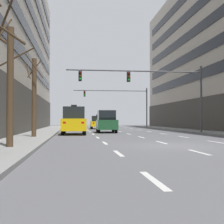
{
  "coord_description": "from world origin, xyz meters",
  "views": [
    {
      "loc": [
        -4.61,
        -14.12,
        1.21
      ],
      "look_at": [
        -0.59,
        18.9,
        2.04
      ],
      "focal_mm": 49.86,
      "sensor_mm": 36.0,
      "label": 1
    }
  ],
  "objects_px": {
    "taxi_driving_2": "(74,121)",
    "traffic_signal_0": "(152,83)",
    "street_tree_2": "(34,96)",
    "car_driving_1": "(106,122)",
    "traffic_signal_1": "(123,99)",
    "taxi_driving_0": "(98,122)",
    "street_tree_1": "(10,83)"
  },
  "relations": [
    {
      "from": "street_tree_2",
      "to": "taxi_driving_0",
      "type": "bearing_deg",
      "value": 74.8
    },
    {
      "from": "car_driving_1",
      "to": "traffic_signal_0",
      "type": "bearing_deg",
      "value": -41.13
    },
    {
      "from": "taxi_driving_2",
      "to": "car_driving_1",
      "type": "bearing_deg",
      "value": 48.42
    },
    {
      "from": "taxi_driving_2",
      "to": "traffic_signal_0",
      "type": "xyz_separation_m",
      "value": [
        6.67,
        0.27,
        3.23
      ]
    },
    {
      "from": "traffic_signal_0",
      "to": "street_tree_1",
      "type": "xyz_separation_m",
      "value": [
        -9.22,
        -13.29,
        -1.67
      ]
    },
    {
      "from": "traffic_signal_1",
      "to": "taxi_driving_2",
      "type": "bearing_deg",
      "value": -109.43
    },
    {
      "from": "taxi_driving_0",
      "to": "traffic_signal_1",
      "type": "relative_size",
      "value": 0.41
    },
    {
      "from": "car_driving_1",
      "to": "traffic_signal_1",
      "type": "height_order",
      "value": "traffic_signal_1"
    },
    {
      "from": "taxi_driving_0",
      "to": "traffic_signal_0",
      "type": "distance_m",
      "value": 15.78
    },
    {
      "from": "car_driving_1",
      "to": "street_tree_2",
      "type": "xyz_separation_m",
      "value": [
        -5.57,
        -9.05,
        1.69
      ]
    },
    {
      "from": "traffic_signal_1",
      "to": "street_tree_1",
      "type": "relative_size",
      "value": 2.14
    },
    {
      "from": "traffic_signal_0",
      "to": "street_tree_1",
      "type": "height_order",
      "value": "traffic_signal_0"
    },
    {
      "from": "taxi_driving_2",
      "to": "traffic_signal_1",
      "type": "distance_m",
      "value": 22.39
    },
    {
      "from": "traffic_signal_1",
      "to": "street_tree_1",
      "type": "xyz_separation_m",
      "value": [
        -9.91,
        -33.9,
        -1.71
      ]
    },
    {
      "from": "taxi_driving_0",
      "to": "car_driving_1",
      "type": "relative_size",
      "value": 1.06
    },
    {
      "from": "street_tree_1",
      "to": "traffic_signal_0",
      "type": "bearing_deg",
      "value": 55.24
    },
    {
      "from": "taxi_driving_2",
      "to": "street_tree_2",
      "type": "height_order",
      "value": "street_tree_2"
    },
    {
      "from": "traffic_signal_0",
      "to": "traffic_signal_1",
      "type": "height_order",
      "value": "traffic_signal_1"
    },
    {
      "from": "car_driving_1",
      "to": "street_tree_2",
      "type": "distance_m",
      "value": 10.76
    },
    {
      "from": "car_driving_1",
      "to": "traffic_signal_0",
      "type": "xyz_separation_m",
      "value": [
        3.62,
        -3.17,
        3.32
      ]
    },
    {
      "from": "traffic_signal_0",
      "to": "traffic_signal_1",
      "type": "xyz_separation_m",
      "value": [
        0.69,
        20.61,
        0.04
      ]
    },
    {
      "from": "street_tree_1",
      "to": "street_tree_2",
      "type": "xyz_separation_m",
      "value": [
        0.03,
        7.4,
        0.03
      ]
    },
    {
      "from": "taxi_driving_2",
      "to": "traffic_signal_1",
      "type": "height_order",
      "value": "traffic_signal_1"
    },
    {
      "from": "traffic_signal_1",
      "to": "street_tree_1",
      "type": "bearing_deg",
      "value": -106.3
    },
    {
      "from": "taxi_driving_2",
      "to": "traffic_signal_1",
      "type": "xyz_separation_m",
      "value": [
        7.37,
        20.89,
        3.28
      ]
    },
    {
      "from": "traffic_signal_0",
      "to": "car_driving_1",
      "type": "bearing_deg",
      "value": 138.87
    },
    {
      "from": "traffic_signal_0",
      "to": "traffic_signal_1",
      "type": "distance_m",
      "value": 20.62
    },
    {
      "from": "taxi_driving_0",
      "to": "car_driving_1",
      "type": "height_order",
      "value": "car_driving_1"
    },
    {
      "from": "taxi_driving_2",
      "to": "traffic_signal_1",
      "type": "bearing_deg",
      "value": 70.57
    },
    {
      "from": "street_tree_2",
      "to": "car_driving_1",
      "type": "bearing_deg",
      "value": 58.4
    },
    {
      "from": "street_tree_1",
      "to": "street_tree_2",
      "type": "bearing_deg",
      "value": 89.8
    },
    {
      "from": "car_driving_1",
      "to": "street_tree_1",
      "type": "distance_m",
      "value": 17.46
    }
  ]
}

